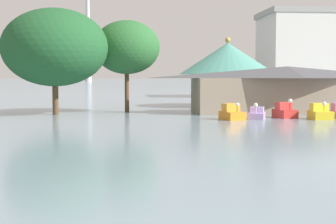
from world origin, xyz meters
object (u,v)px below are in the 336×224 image
(pedal_boat_lavender, at_px, (257,114))
(pedal_boat_red, at_px, (285,111))
(pedal_boat_yellow, at_px, (320,113))
(boathouse, at_px, (287,88))
(shoreline_tree_mid, at_px, (127,47))
(green_roof_pavilion, at_px, (228,70))
(shoreline_tree_tall_left, at_px, (55,47))
(pedal_boat_orange, at_px, (232,113))

(pedal_boat_lavender, distance_m, pedal_boat_red, 3.07)
(pedal_boat_yellow, height_order, boathouse, boathouse)
(pedal_boat_lavender, relative_size, shoreline_tree_mid, 0.29)
(shoreline_tree_mid, bearing_deg, green_roof_pavilion, 37.42)
(pedal_boat_red, distance_m, green_roof_pavilion, 19.33)
(shoreline_tree_tall_left, xyz_separation_m, shoreline_tree_mid, (7.13, 3.33, 0.22))
(pedal_boat_red, xyz_separation_m, green_roof_pavilion, (-1.64, 18.82, 4.07))
(pedal_boat_lavender, relative_size, shoreline_tree_tall_left, 0.27)
(pedal_boat_lavender, height_order, green_roof_pavilion, green_roof_pavilion)
(boathouse, bearing_deg, pedal_boat_yellow, -88.31)
(green_roof_pavilion, distance_m, shoreline_tree_mid, 16.33)
(pedal_boat_orange, distance_m, pedal_boat_yellow, 7.97)
(boathouse, height_order, shoreline_tree_tall_left, shoreline_tree_tall_left)
(pedal_boat_red, distance_m, shoreline_tree_mid, 18.18)
(shoreline_tree_mid, bearing_deg, pedal_boat_red, -31.86)
(pedal_boat_red, bearing_deg, shoreline_tree_tall_left, -115.83)
(pedal_boat_red, xyz_separation_m, shoreline_tree_mid, (-14.48, 9.00, 6.32))
(boathouse, distance_m, shoreline_tree_tall_left, 24.39)
(green_roof_pavilion, bearing_deg, pedal_boat_orange, -100.14)
(pedal_boat_yellow, bearing_deg, pedal_boat_orange, -89.07)
(pedal_boat_orange, bearing_deg, shoreline_tree_mid, -155.17)
(pedal_boat_red, xyz_separation_m, boathouse, (2.40, 6.93, 1.97))
(pedal_boat_orange, relative_size, pedal_boat_red, 1.03)
(pedal_boat_orange, height_order, shoreline_tree_tall_left, shoreline_tree_tall_left)
(pedal_boat_yellow, distance_m, green_roof_pavilion, 21.54)
(pedal_boat_red, bearing_deg, pedal_boat_lavender, -81.65)
(pedal_boat_orange, relative_size, pedal_boat_lavender, 0.95)
(pedal_boat_orange, bearing_deg, pedal_boat_lavender, 90.55)
(pedal_boat_red, xyz_separation_m, shoreline_tree_tall_left, (-21.61, 5.67, 6.10))
(pedal_boat_lavender, distance_m, green_roof_pavilion, 20.33)
(pedal_boat_lavender, xyz_separation_m, pedal_boat_red, (2.89, 1.02, 0.14))
(pedal_boat_orange, relative_size, boathouse, 0.13)
(pedal_boat_lavender, xyz_separation_m, boathouse, (5.28, 7.95, 2.11))
(pedal_boat_orange, distance_m, green_roof_pavilion, 21.28)
(shoreline_tree_tall_left, bearing_deg, pedal_boat_orange, -24.41)
(pedal_boat_red, height_order, shoreline_tree_mid, shoreline_tree_mid)
(green_roof_pavilion, xyz_separation_m, shoreline_tree_tall_left, (-19.97, -13.16, 2.03))
(green_roof_pavilion, xyz_separation_m, shoreline_tree_mid, (-12.84, -9.83, 2.25))
(pedal_boat_lavender, distance_m, pedal_boat_yellow, 5.61)
(pedal_boat_orange, xyz_separation_m, boathouse, (7.71, 8.65, 1.98))
(pedal_boat_orange, height_order, pedal_boat_yellow, pedal_boat_yellow)
(pedal_boat_yellow, relative_size, shoreline_tree_mid, 0.26)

